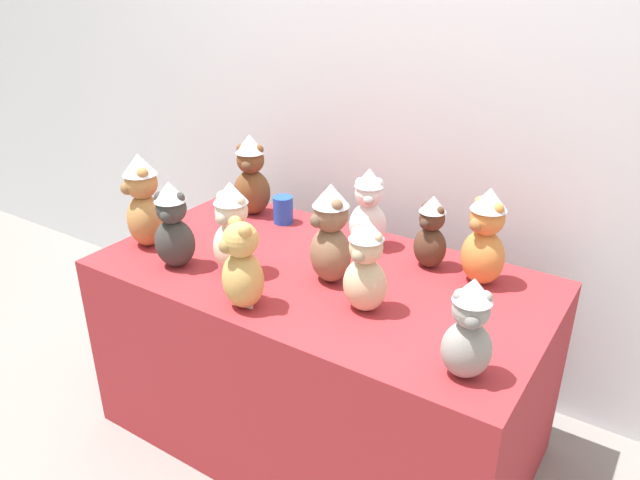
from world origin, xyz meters
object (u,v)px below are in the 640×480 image
(teddy_bear_caramel, at_px, (143,202))
(teddy_bear_ash, at_px, (469,330))
(teddy_bear_cream, at_px, (233,230))
(teddy_bear_chestnut, at_px, (251,176))
(display_table, at_px, (320,357))
(teddy_bear_mocha, at_px, (330,235))
(teddy_bear_cocoa, at_px, (431,233))
(teddy_bear_snow, at_px, (368,209))
(teddy_bear_charcoal, at_px, (173,226))
(party_cup_blue, at_px, (283,210))
(teddy_bear_sand, at_px, (365,266))
(teddy_bear_honey, at_px, (242,267))
(teddy_bear_ginger, at_px, (485,238))

(teddy_bear_caramel, bearing_deg, teddy_bear_ash, 23.21)
(teddy_bear_cream, distance_m, teddy_bear_chestnut, 0.52)
(teddy_bear_ash, bearing_deg, teddy_bear_chestnut, 129.41)
(display_table, height_order, teddy_bear_cream, teddy_bear_cream)
(teddy_bear_cream, bearing_deg, teddy_bear_ash, -7.68)
(teddy_bear_chestnut, bearing_deg, teddy_bear_mocha, -50.56)
(teddy_bear_ash, xyz_separation_m, teddy_bear_cream, (-0.86, 0.11, 0.02))
(teddy_bear_cocoa, bearing_deg, teddy_bear_caramel, -142.34)
(teddy_bear_caramel, bearing_deg, teddy_bear_snow, 60.02)
(teddy_bear_caramel, bearing_deg, teddy_bear_chestnut, 100.36)
(teddy_bear_charcoal, height_order, party_cup_blue, teddy_bear_charcoal)
(teddy_bear_caramel, distance_m, teddy_bear_snow, 0.82)
(teddy_bear_cocoa, relative_size, teddy_bear_sand, 0.86)
(teddy_bear_sand, distance_m, teddy_bear_snow, 0.45)
(teddy_bear_charcoal, bearing_deg, teddy_bear_cream, -3.41)
(teddy_bear_ash, height_order, teddy_bear_snow, teddy_bear_snow)
(teddy_bear_ash, distance_m, teddy_bear_chestnut, 1.26)
(teddy_bear_caramel, distance_m, teddy_bear_charcoal, 0.22)
(display_table, bearing_deg, teddy_bear_caramel, -165.65)
(teddy_bear_mocha, bearing_deg, display_table, -175.50)
(teddy_bear_honey, height_order, teddy_bear_charcoal, teddy_bear_charcoal)
(display_table, height_order, teddy_bear_cocoa, teddy_bear_cocoa)
(teddy_bear_charcoal, bearing_deg, display_table, 4.52)
(teddy_bear_cocoa, distance_m, teddy_bear_charcoal, 0.88)
(teddy_bear_honey, xyz_separation_m, teddy_bear_mocha, (0.14, 0.28, 0.03))
(teddy_bear_cocoa, xyz_separation_m, teddy_bear_sand, (-0.05, -0.37, 0.02))
(display_table, distance_m, teddy_bear_cocoa, 0.61)
(teddy_bear_cocoa, distance_m, teddy_bear_cream, 0.67)
(teddy_bear_ginger, distance_m, teddy_bear_charcoal, 1.03)
(teddy_bear_cocoa, height_order, teddy_bear_chestnut, teddy_bear_chestnut)
(teddy_bear_cocoa, xyz_separation_m, teddy_bear_cream, (-0.53, -0.40, 0.03))
(display_table, height_order, teddy_bear_snow, teddy_bear_snow)
(teddy_bear_cocoa, xyz_separation_m, teddy_bear_charcoal, (-0.74, -0.48, 0.02))
(teddy_bear_mocha, distance_m, teddy_bear_cream, 0.33)
(teddy_bear_sand, distance_m, teddy_bear_chestnut, 0.86)
(display_table, distance_m, teddy_bear_honey, 0.59)
(teddy_bear_cocoa, relative_size, teddy_bear_snow, 0.87)
(teddy_bear_cocoa, height_order, teddy_bear_sand, teddy_bear_sand)
(teddy_bear_honey, relative_size, teddy_bear_chestnut, 0.85)
(teddy_bear_cream, distance_m, teddy_bear_charcoal, 0.21)
(teddy_bear_cream, relative_size, teddy_bear_charcoal, 1.06)
(teddy_bear_ash, bearing_deg, teddy_bear_cream, 147.93)
(teddy_bear_charcoal, distance_m, teddy_bear_chestnut, 0.52)
(display_table, relative_size, party_cup_blue, 13.99)
(teddy_bear_sand, bearing_deg, teddy_bear_chestnut, 152.83)
(teddy_bear_charcoal, bearing_deg, party_cup_blue, 56.78)
(teddy_bear_sand, bearing_deg, teddy_bear_snow, 118.90)
(teddy_bear_ash, relative_size, teddy_bear_ginger, 0.86)
(teddy_bear_cocoa, height_order, teddy_bear_charcoal, teddy_bear_charcoal)
(teddy_bear_chestnut, xyz_separation_m, party_cup_blue, (0.16, -0.01, -0.11))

